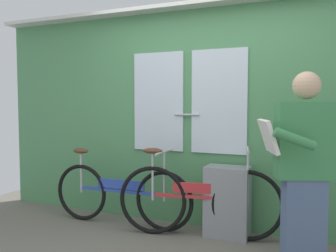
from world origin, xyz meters
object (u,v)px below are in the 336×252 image
at_px(bicycle_near_door, 120,194).
at_px(passenger_reading_newspaper, 303,170).
at_px(bicycle_leaning_behind, 198,200).
at_px(trash_bin_by_wall, 227,201).

height_order(bicycle_near_door, passenger_reading_newspaper, passenger_reading_newspaper).
height_order(bicycle_leaning_behind, passenger_reading_newspaper, passenger_reading_newspaper).
height_order(bicycle_near_door, trash_bin_by_wall, bicycle_near_door).
relative_size(bicycle_leaning_behind, trash_bin_by_wall, 2.30).
height_order(bicycle_near_door, bicycle_leaning_behind, bicycle_leaning_behind).
distance_m(bicycle_near_door, trash_bin_by_wall, 1.18).
bearing_deg(bicycle_leaning_behind, trash_bin_by_wall, 18.80).
height_order(passenger_reading_newspaper, trash_bin_by_wall, passenger_reading_newspaper).
distance_m(bicycle_near_door, bicycle_leaning_behind, 0.90).
bearing_deg(passenger_reading_newspaper, bicycle_near_door, -33.88).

